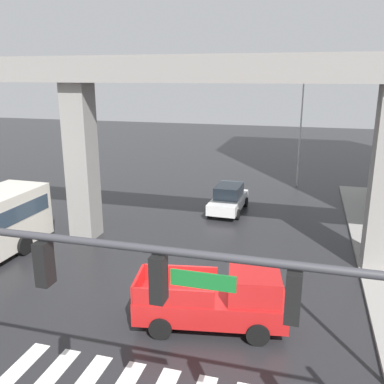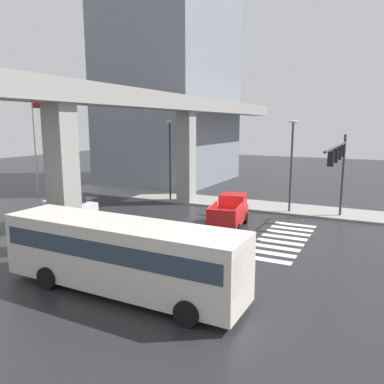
{
  "view_description": "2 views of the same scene",
  "coord_description": "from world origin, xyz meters",
  "views": [
    {
      "loc": [
        3.91,
        -13.12,
        8.36
      ],
      "look_at": [
        -0.75,
        3.55,
        3.53
      ],
      "focal_mm": 39.14,
      "sensor_mm": 36.0,
      "label": 1
    },
    {
      "loc": [
        -22.37,
        -9.61,
        6.96
      ],
      "look_at": [
        0.79,
        1.93,
        2.3
      ],
      "focal_mm": 35.56,
      "sensor_mm": 36.0,
      "label": 2
    }
  ],
  "objects": [
    {
      "name": "ground_plane",
      "position": [
        0.0,
        0.0,
        0.0
      ],
      "size": [
        120.0,
        120.0,
        0.0
      ],
      "primitive_type": "plane",
      "color": "#232326"
    },
    {
      "name": "street_lamp_mid_block",
      "position": [
        7.28,
        7.38,
        4.56
      ],
      "size": [
        0.44,
        0.7,
        7.24
      ],
      "color": "#38383D",
      "rests_on": "ground"
    },
    {
      "name": "flagpole",
      "position": [
        3.39,
        19.77,
        5.4
      ],
      "size": [
        1.16,
        0.12,
        9.25
      ],
      "color": "silver",
      "rests_on": "ground"
    },
    {
      "name": "elevated_overpass",
      "position": [
        0.0,
        5.73,
        7.92
      ],
      "size": [
        58.48,
        2.1,
        9.24
      ],
      "color": "gray",
      "rests_on": "ground"
    },
    {
      "name": "sedan_white",
      "position": [
        -0.68,
        11.92,
        0.85
      ],
      "size": [
        2.08,
        4.36,
        1.72
      ],
      "color": "silver",
      "rests_on": "ground"
    },
    {
      "name": "traffic_signal_mast",
      "position": [
        4.01,
        -7.16,
        4.67
      ],
      "size": [
        10.89,
        0.32,
        6.2
      ],
      "color": "#38383D",
      "rests_on": "ground"
    },
    {
      "name": "pickup_truck",
      "position": [
        1.39,
        -0.64,
        0.99
      ],
      "size": [
        5.34,
        2.72,
        2.08
      ],
      "color": "red",
      "rests_on": "ground"
    }
  ]
}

